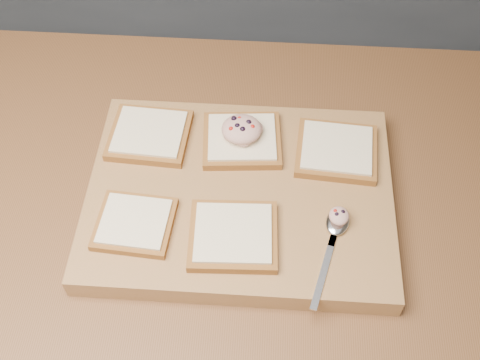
% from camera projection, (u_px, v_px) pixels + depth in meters
% --- Properties ---
extents(island_counter, '(2.00, 0.80, 0.90)m').
position_uv_depth(island_counter, '(249.00, 314.00, 1.35)').
color(island_counter, slate).
rests_on(island_counter, ground).
extents(cutting_board, '(0.49, 0.37, 0.04)m').
position_uv_depth(cutting_board, '(240.00, 196.00, 0.98)').
color(cutting_board, '#9D6A43').
rests_on(cutting_board, island_counter).
extents(bread_far_left, '(0.14, 0.13, 0.02)m').
position_uv_depth(bread_far_left, '(149.00, 135.00, 1.02)').
color(bread_far_left, brown).
rests_on(bread_far_left, cutting_board).
extents(bread_far_center, '(0.14, 0.13, 0.02)m').
position_uv_depth(bread_far_center, '(242.00, 140.00, 1.01)').
color(bread_far_center, brown).
rests_on(bread_far_center, cutting_board).
extents(bread_far_right, '(0.14, 0.13, 0.02)m').
position_uv_depth(bread_far_right, '(336.00, 150.00, 1.00)').
color(bread_far_right, brown).
rests_on(bread_far_right, cutting_board).
extents(bread_near_left, '(0.12, 0.11, 0.02)m').
position_uv_depth(bread_near_left, '(135.00, 223.00, 0.91)').
color(bread_near_left, brown).
rests_on(bread_near_left, cutting_board).
extents(bread_near_center, '(0.14, 0.13, 0.02)m').
position_uv_depth(bread_near_center, '(233.00, 235.00, 0.90)').
color(bread_near_center, brown).
rests_on(bread_near_center, cutting_board).
extents(tuna_salad_dollop, '(0.07, 0.06, 0.03)m').
position_uv_depth(tuna_salad_dollop, '(242.00, 129.00, 0.99)').
color(tuna_salad_dollop, tan).
rests_on(tuna_salad_dollop, bread_far_center).
extents(spoon, '(0.07, 0.18, 0.01)m').
position_uv_depth(spoon, '(336.00, 228.00, 0.91)').
color(spoon, silver).
rests_on(spoon, cutting_board).
extents(spoon_salad, '(0.03, 0.03, 0.02)m').
position_uv_depth(spoon_salad, '(339.00, 216.00, 0.90)').
color(spoon_salad, tan).
rests_on(spoon_salad, spoon).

